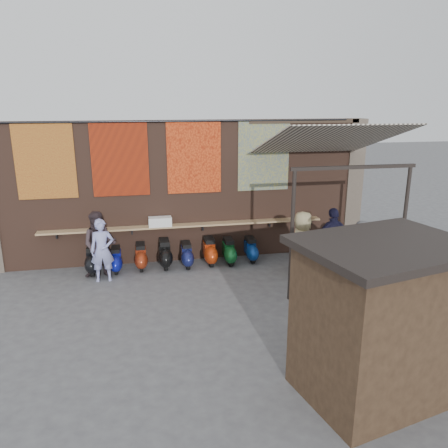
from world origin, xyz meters
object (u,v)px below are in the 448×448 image
scooter_stool_4 (187,255)px  diner_left (102,250)px  scooter_stool_1 (116,260)px  shopper_grey (361,249)px  shopper_navy (333,240)px  scooter_stool_2 (141,257)px  scooter_stool_3 (165,254)px  shelf_box (160,222)px  market_stall (379,324)px  scooter_stool_0 (93,260)px  shopper_tan (302,244)px  diner_right (100,245)px  scooter_stool_6 (229,251)px  scooter_stool_5 (210,251)px  scooter_stool_7 (251,250)px

scooter_stool_4 → diner_left: bearing=-166.1°
scooter_stool_1 → shopper_grey: (6.38, -1.53, 0.41)m
scooter_stool_1 → shopper_navy: shopper_navy is taller
scooter_stool_4 → scooter_stool_1: bearing=179.9°
scooter_stool_2 → scooter_stool_3: size_ratio=0.91×
shelf_box → shopper_navy: shopper_navy is taller
market_stall → diner_left: bearing=116.5°
scooter_stool_0 → shopper_tan: bearing=-12.2°
scooter_stool_3 → diner_right: size_ratio=0.46×
scooter_stool_6 → shopper_grey: shopper_grey is taller
shelf_box → scooter_stool_2: 1.10m
shopper_grey → shopper_tan: (-1.51, 0.36, 0.12)m
scooter_stool_5 → scooter_stool_7: scooter_stool_5 is taller
shopper_navy → scooter_stool_4: bearing=-20.6°
diner_left → shopper_tan: size_ratio=0.95×
scooter_stool_1 → market_stall: size_ratio=0.29×
scooter_stool_4 → scooter_stool_5: (0.66, 0.08, 0.03)m
scooter_stool_7 → shopper_grey: (2.57, -1.62, 0.41)m
scooter_stool_7 → diner_right: bearing=-174.6°
scooter_stool_0 → shopper_tan: shopper_tan is taller
scooter_stool_1 → scooter_stool_5: scooter_stool_5 is taller
shelf_box → scooter_stool_6: shelf_box is taller
shelf_box → scooter_stool_1: size_ratio=0.90×
scooter_stool_6 → diner_right: diner_right is taller
shopper_navy → market_stall: size_ratio=0.74×
shopper_grey → scooter_stool_5: bearing=2.0°
shopper_grey → market_stall: bearing=89.5°
scooter_stool_4 → scooter_stool_5: 0.67m
scooter_stool_4 → scooter_stool_6: scooter_stool_6 is taller
scooter_stool_0 → scooter_stool_7: scooter_stool_0 is taller
diner_left → scooter_stool_4: bearing=11.5°
shelf_box → shopper_navy: 4.76m
shopper_navy → shopper_tan: 0.91m
scooter_stool_2 → shopper_navy: shopper_navy is taller
scooter_stool_0 → scooter_stool_4: bearing=-0.4°
scooter_stool_5 → scooter_stool_1: bearing=-178.3°
diner_right → market_stall: 7.37m
diner_left → shopper_grey: diner_left is taller
scooter_stool_1 → diner_right: size_ratio=0.40×
scooter_stool_0 → diner_right: (0.24, -0.31, 0.52)m
scooter_stool_4 → scooter_stool_7: (1.88, 0.10, -0.00)m
scooter_stool_4 → shopper_tan: bearing=-21.7°
scooter_stool_3 → scooter_stool_4: bearing=-8.0°
shopper_navy → shopper_tan: bearing=-0.1°
scooter_stool_1 → scooter_stool_3: size_ratio=0.87×
shelf_box → shopper_grey: size_ratio=0.42×
shelf_box → diner_right: (-1.62, -0.65, -0.36)m
scooter_stool_0 → shopper_grey: size_ratio=0.53×
scooter_stool_5 → scooter_stool_7: size_ratio=1.10×
shelf_box → shopper_grey: bearing=-20.0°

